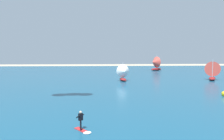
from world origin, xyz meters
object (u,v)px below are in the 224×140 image
object	(u,v)px
sailboat_trailing	(155,63)
sailboat_mid_left	(124,73)
kitesurfer	(82,124)
sailboat_far_right	(213,70)
marker_buoy	(224,94)

from	to	relation	value
sailboat_trailing	sailboat_mid_left	size ratio (longest dim) A/B	1.32
kitesurfer	sailboat_trailing	distance (m)	60.10
sailboat_trailing	sailboat_far_right	bearing A→B (deg)	-73.52
sailboat_far_right	kitesurfer	bearing A→B (deg)	-131.82
sailboat_mid_left	marker_buoy	xyz separation A→B (m)	(13.52, -16.91, -1.55)
marker_buoy	sailboat_trailing	bearing A→B (deg)	89.56
sailboat_trailing	sailboat_mid_left	xyz separation A→B (m)	(-13.86, -26.56, -0.61)
kitesurfer	sailboat_mid_left	size ratio (longest dim) A/B	0.44
kitesurfer	marker_buoy	distance (m)	23.94
kitesurfer	sailboat_trailing	bearing A→B (deg)	70.12
sailboat_trailing	sailboat_far_right	world-z (taller)	sailboat_trailing
kitesurfer	sailboat_far_right	xyz separation A→B (m)	(27.91, 31.19, 1.66)
sailboat_trailing	marker_buoy	distance (m)	43.52
sailboat_mid_left	sailboat_trailing	bearing A→B (deg)	62.44
sailboat_mid_left	marker_buoy	bearing A→B (deg)	-51.35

